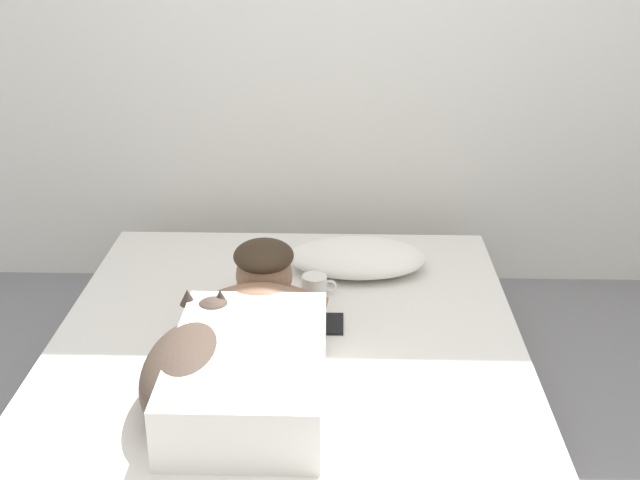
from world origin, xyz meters
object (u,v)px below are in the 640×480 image
object	(u,v)px
bed	(287,390)
coffee_cup	(315,286)
person_lying	(253,342)
dog	(193,366)
pillow	(357,257)
cell_phone	(333,324)

from	to	relation	value
bed	coffee_cup	size ratio (longest dim) A/B	15.33
coffee_cup	person_lying	bearing A→B (deg)	-107.79
dog	person_lying	bearing A→B (deg)	38.76
pillow	coffee_cup	size ratio (longest dim) A/B	4.16
pillow	cell_phone	bearing A→B (deg)	-101.53
bed	person_lying	distance (m)	0.31
person_lying	cell_phone	distance (m)	0.39
person_lying	dog	distance (m)	0.20
pillow	coffee_cup	distance (m)	0.26
coffee_cup	pillow	bearing A→B (deg)	53.32
pillow	coffee_cup	world-z (taller)	pillow
bed	pillow	size ratio (longest dim) A/B	3.68
bed	person_lying	xyz separation A→B (m)	(-0.08, -0.14, 0.26)
bed	dog	world-z (taller)	dog
bed	cell_phone	distance (m)	0.27
coffee_cup	cell_phone	distance (m)	0.23
person_lying	dog	world-z (taller)	person_lying
dog	coffee_cup	size ratio (longest dim) A/B	4.60
pillow	cell_phone	size ratio (longest dim) A/B	3.71
cell_phone	person_lying	bearing A→B (deg)	-127.95
coffee_cup	bed	bearing A→B (deg)	-102.16
person_lying	cell_phone	world-z (taller)	person_lying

